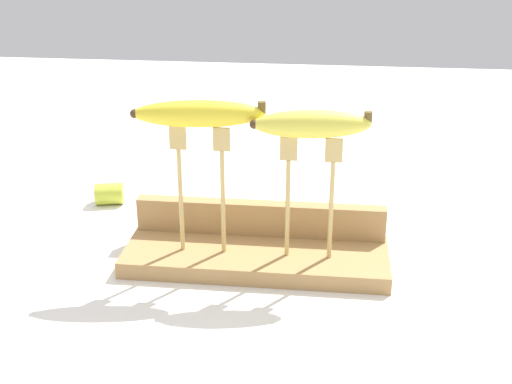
% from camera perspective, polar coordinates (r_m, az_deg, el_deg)
% --- Properties ---
extents(ground_plane, '(3.00, 3.00, 0.00)m').
position_cam_1_polar(ground_plane, '(1.11, 0.00, -6.07)').
color(ground_plane, silver).
extents(wooden_board, '(0.42, 0.14, 0.03)m').
position_cam_1_polar(wooden_board, '(1.10, 0.00, -5.45)').
color(wooden_board, '#A87F4C').
rests_on(wooden_board, ground).
extents(board_backstop, '(0.41, 0.03, 0.06)m').
position_cam_1_polar(board_backstop, '(1.14, 0.34, -2.19)').
color(board_backstop, '#A87F4C').
rests_on(board_backstop, wooden_board).
extents(fork_stand_left, '(0.09, 0.01, 0.21)m').
position_cam_1_polar(fork_stand_left, '(1.05, -4.61, 1.05)').
color(fork_stand_left, tan).
rests_on(fork_stand_left, wooden_board).
extents(fork_stand_right, '(0.09, 0.01, 0.20)m').
position_cam_1_polar(fork_stand_right, '(1.03, 4.52, 0.36)').
color(fork_stand_right, tan).
rests_on(fork_stand_right, wooden_board).
extents(banana_raised_left, '(0.20, 0.06, 0.04)m').
position_cam_1_polar(banana_raised_left, '(1.01, -4.79, 6.53)').
color(banana_raised_left, yellow).
rests_on(banana_raised_left, fork_stand_left).
extents(banana_raised_right, '(0.18, 0.06, 0.04)m').
position_cam_1_polar(banana_raised_right, '(1.00, 4.69, 5.67)').
color(banana_raised_right, '#DBD147').
rests_on(banana_raised_right, fork_stand_right).
extents(banana_chunk_near, '(0.06, 0.05, 0.04)m').
position_cam_1_polar(banana_chunk_near, '(1.35, -12.17, -0.14)').
color(banana_chunk_near, '#B2C138').
rests_on(banana_chunk_near, ground).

